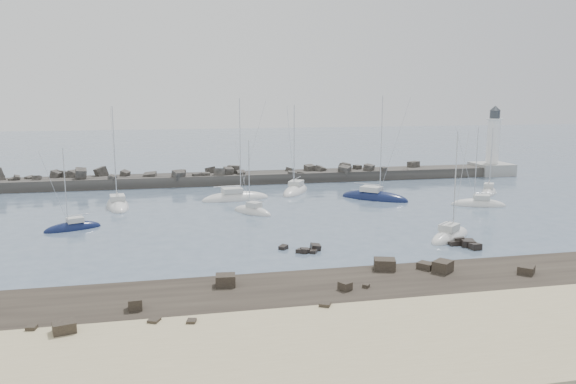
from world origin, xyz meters
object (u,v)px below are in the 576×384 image
at_px(sailboat_5, 295,191).
at_px(sailboat_3, 235,199).
at_px(sailboat_1, 73,228).
at_px(sailboat_7, 374,198).
at_px(sailboat_8, 478,205).
at_px(sailboat_2, 118,206).
at_px(lighthouse, 492,159).
at_px(sailboat_6, 450,237).
at_px(sailboat_4, 252,212).
at_px(sailboat_10, 489,192).

bearing_deg(sailboat_5, sailboat_3, -157.66).
bearing_deg(sailboat_1, sailboat_7, 14.40).
distance_m(sailboat_5, sailboat_8, 29.10).
distance_m(sailboat_2, sailboat_5, 28.76).
bearing_deg(sailboat_7, lighthouse, 31.82).
bearing_deg(sailboat_8, sailboat_6, -129.15).
relative_size(lighthouse, sailboat_7, 0.85).
relative_size(lighthouse, sailboat_8, 1.17).
xyz_separation_m(sailboat_6, sailboat_8, (13.29, 16.32, -0.01)).
relative_size(sailboat_2, sailboat_5, 1.00).
relative_size(sailboat_5, sailboat_6, 1.19).
bearing_deg(sailboat_5, sailboat_4, -122.79).
distance_m(sailboat_3, sailboat_7, 21.73).
height_order(lighthouse, sailboat_1, lighthouse).
bearing_deg(sailboat_10, sailboat_2, 178.80).
height_order(sailboat_6, sailboat_10, sailboat_6).
height_order(sailboat_5, sailboat_7, sailboat_7).
bearing_deg(sailboat_2, sailboat_10, -1.20).
xyz_separation_m(sailboat_2, sailboat_3, (17.46, 2.04, -0.00)).
bearing_deg(sailboat_6, sailboat_5, 107.78).
bearing_deg(sailboat_3, lighthouse, 16.87).
distance_m(sailboat_2, sailboat_3, 17.58).
relative_size(lighthouse, sailboat_4, 1.33).
relative_size(sailboat_1, sailboat_10, 0.92).
relative_size(sailboat_1, sailboat_7, 0.63).
xyz_separation_m(sailboat_4, sailboat_10, (40.56, 7.09, 0.01)).
bearing_deg(sailboat_3, sailboat_1, -145.21).
distance_m(sailboat_1, sailboat_4, 23.27).
distance_m(sailboat_1, sailboat_5, 37.65).
bearing_deg(sailboat_6, lighthouse, 53.61).
height_order(sailboat_5, sailboat_6, sailboat_5).
bearing_deg(sailboat_8, sailboat_7, 147.67).
distance_m(sailboat_1, sailboat_2, 13.70).
xyz_separation_m(sailboat_4, sailboat_6, (20.05, -18.26, 0.00)).
height_order(sailboat_5, sailboat_8, sailboat_5).
height_order(sailboat_1, sailboat_6, sailboat_6).
xyz_separation_m(lighthouse, sailboat_10, (-12.74, -19.77, -2.93)).
bearing_deg(sailboat_1, sailboat_3, 34.79).
bearing_deg(sailboat_4, sailboat_10, 9.91).
bearing_deg(sailboat_3, sailboat_5, 22.34).
xyz_separation_m(sailboat_5, sailboat_7, (10.77, -8.36, -0.00)).
relative_size(lighthouse, sailboat_1, 1.35).
height_order(lighthouse, sailboat_2, sailboat_2).
xyz_separation_m(sailboat_4, sailboat_5, (9.48, 14.71, 0.01)).
bearing_deg(sailboat_6, sailboat_7, 89.54).
relative_size(sailboat_1, sailboat_5, 0.69).
bearing_deg(sailboat_4, sailboat_5, 57.21).
xyz_separation_m(sailboat_6, sailboat_10, (20.51, 25.35, 0.01)).
distance_m(sailboat_3, sailboat_5, 11.44).
height_order(sailboat_7, sailboat_10, sailboat_7).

